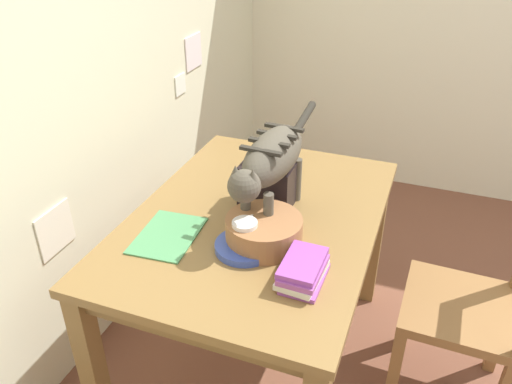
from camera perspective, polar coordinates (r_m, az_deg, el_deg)
The scene contains 10 objects.
wall_rear at distance 2.07m, azimuth -21.63°, elevation 12.82°, with size 4.42×0.11×2.50m.
dining_table at distance 1.98m, azimuth 0.00°, elevation -4.80°, with size 1.24×0.89×0.75m.
cat at distance 1.80m, azimuth 1.69°, elevation 3.59°, with size 0.72×0.18×0.33m.
saucer_bowl at distance 1.74m, azimuth -1.23°, elevation -6.08°, with size 0.21×0.21×0.03m, color #374FB2.
coffee_mug at distance 1.71m, azimuth -1.21°, elevation -4.49°, with size 0.13×0.09×0.09m.
magazine at distance 1.84m, azimuth -9.81°, elevation -4.77°, with size 0.28×0.20×0.01m, color #4C9259.
book_stack at distance 1.61m, azimuth 5.27°, elevation -8.76°, with size 0.20×0.13×0.07m.
wicker_basket at distance 1.75m, azimuth 0.90°, elevation -4.32°, with size 0.26×0.26×0.10m.
toaster at distance 1.95m, azimuth 1.20°, elevation 0.73°, with size 0.12×0.20×0.18m.
wooden_chair_far at distance 2.12m, azimuth 23.07°, elevation -11.78°, with size 0.43×0.43×0.94m.
Camera 1 is at (-1.47, 0.70, 1.80)m, focal length 35.86 mm.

